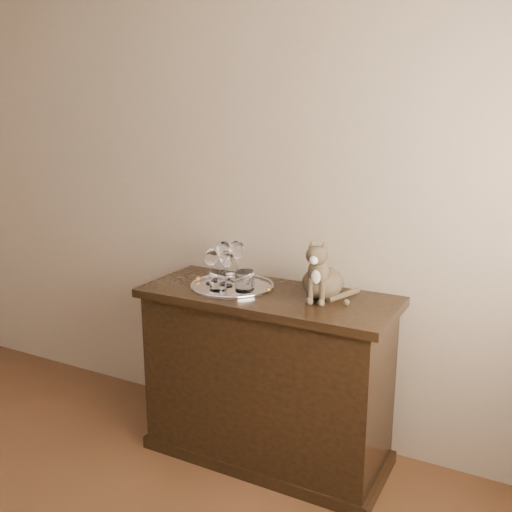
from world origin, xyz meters
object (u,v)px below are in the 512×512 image
at_px(wine_glass_d, 227,268).
at_px(tray, 232,287).
at_px(sideboard, 267,377).
at_px(tumbler_b, 218,281).
at_px(wine_glass_a, 224,260).
at_px(tumbler_c, 246,280).
at_px(tumbler_a, 244,282).
at_px(cat, 323,267).
at_px(wine_glass_b, 237,260).
at_px(wine_glass_c, 211,266).

bearing_deg(wine_glass_d, tray, 16.83).
xyz_separation_m(sideboard, tumbler_b, (-0.21, -0.09, 0.48)).
xyz_separation_m(tray, wine_glass_d, (-0.02, -0.01, 0.09)).
bearing_deg(wine_glass_a, wine_glass_d, -53.12).
xyz_separation_m(tray, wine_glass_a, (-0.10, 0.09, 0.10)).
bearing_deg(tumbler_c, wine_glass_d, 176.55).
distance_m(wine_glass_d, tumbler_a, 0.13).
xyz_separation_m(wine_glass_a, cat, (0.53, -0.03, 0.04)).
distance_m(wine_glass_d, cat, 0.47).
distance_m(tray, tumbler_a, 0.11).
relative_size(wine_glass_b, tumbler_a, 2.24).
height_order(sideboard, wine_glass_b, wine_glass_b).
distance_m(wine_glass_b, wine_glass_d, 0.11).
xyz_separation_m(tumbler_a, tumbler_c, (-0.01, 0.03, -0.00)).
bearing_deg(tray, tumbler_a, -26.34).
height_order(wine_glass_b, tumbler_a, wine_glass_b).
relative_size(tray, tumbler_a, 4.37).
bearing_deg(cat, wine_glass_b, 170.18).
relative_size(tray, tumbler_b, 4.42).
height_order(tray, wine_glass_d, wine_glass_d).
height_order(wine_glass_c, tumbler_c, wine_glass_c).
height_order(sideboard, tumbler_c, tumbler_c).
relative_size(tumbler_b, cat, 0.32).
bearing_deg(sideboard, wine_glass_a, 164.00).
distance_m(wine_glass_d, tumbler_c, 0.12).
bearing_deg(wine_glass_b, cat, -4.65).
bearing_deg(wine_glass_c, tumbler_c, -1.43).
bearing_deg(wine_glass_b, sideboard, -23.11).
height_order(sideboard, wine_glass_d, wine_glass_d).
bearing_deg(tray, wine_glass_c, -175.34).
bearing_deg(tray, sideboard, 1.68).
relative_size(wine_glass_b, tumbler_b, 2.27).
relative_size(tumbler_a, tumbler_b, 1.01).
bearing_deg(tumbler_b, wine_glass_b, 92.11).
distance_m(sideboard, wine_glass_c, 0.60).
distance_m(tray, tumbler_c, 0.10).
distance_m(wine_glass_b, tumbler_c, 0.17).
xyz_separation_m(tray, wine_glass_b, (-0.03, 0.10, 0.11)).
relative_size(sideboard, tumbler_b, 13.25).
relative_size(tray, tumbler_c, 4.41).
bearing_deg(tumbler_c, wine_glass_b, 135.33).
bearing_deg(wine_glass_d, tumbler_a, -17.76).
bearing_deg(tumbler_a, tray, 153.66).
distance_m(sideboard, tray, 0.47).
bearing_deg(tumbler_b, cat, 17.87).
xyz_separation_m(tray, tumbler_b, (-0.03, -0.09, 0.05)).
relative_size(tumbler_b, tumbler_c, 1.00).
bearing_deg(cat, tumbler_a, -168.42).
xyz_separation_m(sideboard, tumbler_a, (-0.10, -0.05, 0.48)).
distance_m(wine_glass_c, tumbler_c, 0.20).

